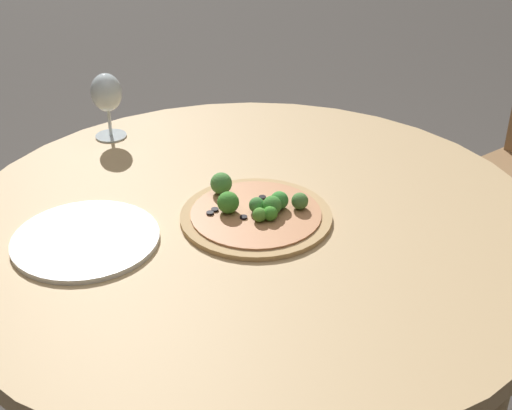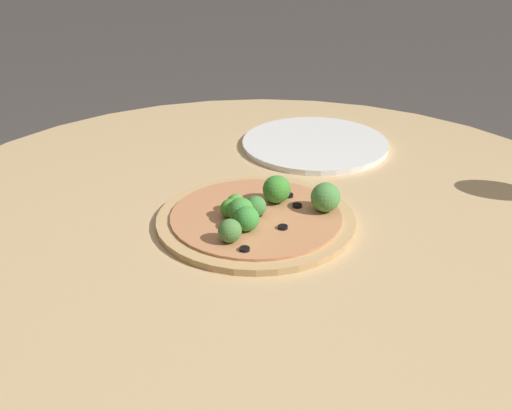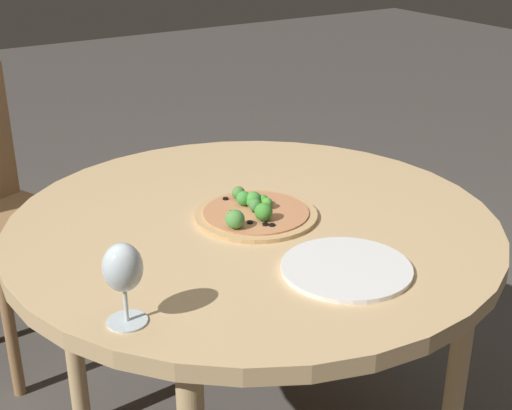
{
  "view_description": "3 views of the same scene",
  "coord_description": "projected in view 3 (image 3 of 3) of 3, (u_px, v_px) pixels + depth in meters",
  "views": [
    {
      "loc": [
        -0.23,
        -1.14,
        1.41
      ],
      "look_at": [
        0.01,
        -0.01,
        0.74
      ],
      "focal_mm": 50.0,
      "sensor_mm": 36.0,
      "label": 1
    },
    {
      "loc": [
        0.85,
        0.34,
        1.2
      ],
      "look_at": [
        0.01,
        -0.01,
        0.74
      ],
      "focal_mm": 50.0,
      "sensor_mm": 36.0,
      "label": 2
    },
    {
      "loc": [
        -1.27,
        0.8,
        1.41
      ],
      "look_at": [
        0.01,
        -0.01,
        0.74
      ],
      "focal_mm": 50.0,
      "sensor_mm": 36.0,
      "label": 3
    }
  ],
  "objects": [
    {
      "name": "plate_near",
      "position": [
        346.0,
        268.0,
        1.43
      ],
      "size": [
        0.26,
        0.26,
        0.01
      ],
      "color": "white",
      "rests_on": "dining_table"
    },
    {
      "name": "pizza",
      "position": [
        254.0,
        212.0,
        1.66
      ],
      "size": [
        0.29,
        0.29,
        0.06
      ],
      "color": "tan",
      "rests_on": "dining_table"
    },
    {
      "name": "dining_table",
      "position": [
        253.0,
        243.0,
        1.68
      ],
      "size": [
        1.14,
        1.14,
        0.71
      ],
      "color": "tan",
      "rests_on": "ground_plane"
    },
    {
      "name": "wine_glass",
      "position": [
        123.0,
        270.0,
        1.21
      ],
      "size": [
        0.07,
        0.07,
        0.15
      ],
      "color": "silver",
      "rests_on": "dining_table"
    }
  ]
}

